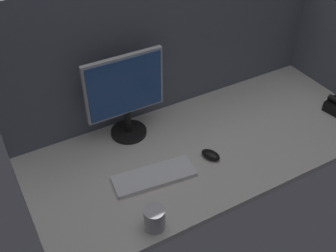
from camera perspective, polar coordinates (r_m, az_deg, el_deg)
The scene contains 6 objects.
ground_plane at distance 205.33cm, azimuth 5.83°, elevation -2.27°, with size 180.00×80.00×3.00cm, color beige.
cubicle_wall_back at distance 209.45cm, azimuth 0.70°, elevation 11.68°, with size 180.00×5.00×74.06cm.
monitor at distance 194.18cm, azimuth -5.97°, elevation 4.52°, with size 39.37×18.00×43.76cm.
keyboard at distance 184.04cm, azimuth -1.95°, elevation -7.02°, with size 37.00×13.00×2.00cm, color silver.
mouse at distance 193.93cm, azimuth 5.97°, elevation -4.01°, with size 5.60×9.60×3.40cm, color black.
mug_steel at distance 163.74cm, azimuth -1.91°, elevation -12.74°, with size 8.58×8.58×9.88cm.
Camera 1 is at (-93.00, -123.29, 133.81)cm, focal length 43.74 mm.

